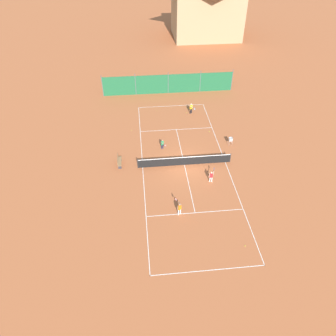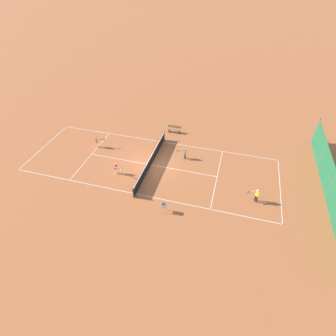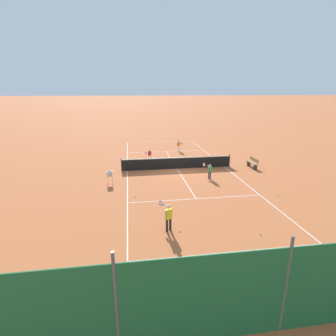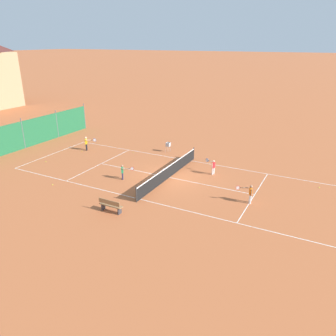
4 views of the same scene
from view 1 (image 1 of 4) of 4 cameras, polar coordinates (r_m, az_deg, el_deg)
name	(u,v)px [view 1 (image 1 of 4)]	position (r m, az deg, el deg)	size (l,w,h in m)	color
ground_plane	(184,165)	(32.21, 2.87, 0.56)	(600.00, 600.00, 0.00)	#B25B33
court_line_markings	(184,165)	(32.20, 2.87, 0.56)	(8.25, 23.85, 0.01)	white
tennis_net	(185,161)	(31.89, 2.90, 1.25)	(9.18, 0.08, 1.06)	#2D2D2D
windscreen_fence_far	(168,84)	(44.64, 0.03, 14.44)	(17.28, 0.08, 2.90)	#1E6038
player_far_service	(191,108)	(40.13, 4.08, 10.40)	(0.54, 1.09, 1.31)	black
player_far_baseline	(179,208)	(26.93, 1.98, -6.93)	(0.46, 1.05, 1.23)	white
player_near_baseline	(211,176)	(30.13, 7.56, -1.34)	(0.63, 0.92, 1.17)	white
player_near_service	(163,144)	(33.88, -0.95, 4.24)	(0.49, 0.97, 1.12)	#23284C
tennis_ball_service_box	(157,111)	(40.93, -1.92, 9.93)	(0.07, 0.07, 0.07)	#CCE033
tennis_ball_alley_left	(209,131)	(37.23, 7.19, 6.33)	(0.07, 0.07, 0.07)	#CCE033
tennis_ball_mid_court	(187,113)	(40.60, 3.26, 9.62)	(0.07, 0.07, 0.07)	#CCE033
tennis_ball_by_net_left	(131,130)	(37.37, -6.41, 6.54)	(0.07, 0.07, 0.07)	#CCE033
tennis_ball_near_corner	(245,246)	(25.97, 13.26, -13.06)	(0.07, 0.07, 0.07)	#CCE033
ball_hopper	(231,140)	(35.13, 10.85, 4.87)	(0.36, 0.36, 0.89)	#B7B7BC
courtside_bench	(119,161)	(32.24, -8.51, 1.18)	(0.36, 1.50, 0.84)	olive
alpine_chalet	(207,3)	(65.87, 6.87, 26.64)	(13.00, 10.00, 11.20)	tan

